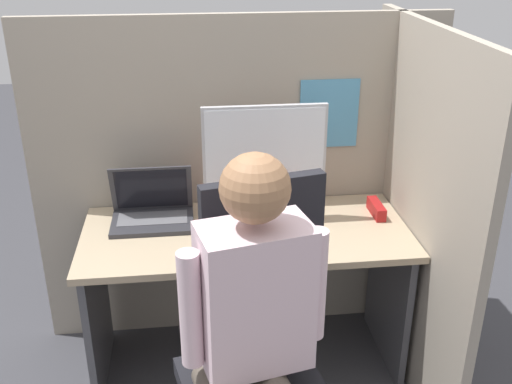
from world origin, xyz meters
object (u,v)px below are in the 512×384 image
object	(u,v)px
paper_box	(264,210)
stapler	(376,209)
laptop	(152,212)
carrot_toy	(282,244)
office_chair	(259,344)
person	(253,330)
monitor	(265,151)

from	to	relation	value
paper_box	stapler	bearing A→B (deg)	-2.48
paper_box	laptop	distance (m)	0.49
laptop	stapler	size ratio (longest dim) A/B	2.17
carrot_toy	office_chair	distance (m)	0.48
carrot_toy	person	distance (m)	0.64
laptop	office_chair	size ratio (longest dim) A/B	0.31
monitor	stapler	size ratio (longest dim) A/B	3.24
monitor	carrot_toy	distance (m)	0.41
person	monitor	bearing A→B (deg)	80.33
laptop	stapler	distance (m)	1.00
laptop	monitor	bearing A→B (deg)	-2.57
paper_box	monitor	world-z (taller)	monitor
monitor	stapler	bearing A→B (deg)	-2.80
paper_box	office_chair	xyz separation A→B (m)	(-0.11, -0.71, -0.17)
laptop	stapler	world-z (taller)	laptop
person	carrot_toy	bearing A→B (deg)	72.88
monitor	office_chair	distance (m)	0.85
paper_box	monitor	xyz separation A→B (m)	(0.00, 0.00, 0.28)
carrot_toy	person	bearing A→B (deg)	-107.12
laptop	carrot_toy	bearing A→B (deg)	-29.62
stapler	person	xyz separation A→B (m)	(-0.66, -0.87, 0.05)
carrot_toy	laptop	bearing A→B (deg)	150.38
laptop	person	world-z (taller)	person
paper_box	monitor	size ratio (longest dim) A/B	0.60
monitor	laptop	distance (m)	0.56
laptop	person	size ratio (longest dim) A/B	0.27
monitor	office_chair	size ratio (longest dim) A/B	0.47
monitor	carrot_toy	size ratio (longest dim) A/B	4.28
stapler	office_chair	xyz separation A→B (m)	(-0.62, -0.69, -0.15)
stapler	office_chair	world-z (taller)	office_chair
paper_box	stapler	xyz separation A→B (m)	(0.51, -0.02, -0.01)
laptop	person	bearing A→B (deg)	-69.48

